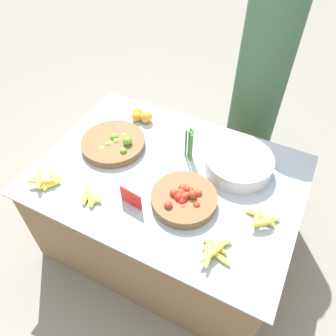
% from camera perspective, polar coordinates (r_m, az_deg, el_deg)
% --- Properties ---
extents(ground_plane, '(12.00, 12.00, 0.00)m').
position_cam_1_polar(ground_plane, '(2.41, -0.00, -11.91)').
color(ground_plane, gray).
extents(market_table, '(1.49, 1.07, 0.68)m').
position_cam_1_polar(market_table, '(2.13, -0.00, -7.17)').
color(market_table, olive).
rests_on(market_table, ground_plane).
extents(lime_bowl, '(0.39, 0.39, 0.10)m').
position_cam_1_polar(lime_bowl, '(2.04, -9.45, 4.31)').
color(lime_bowl, brown).
rests_on(lime_bowl, market_table).
extents(tomato_basket, '(0.35, 0.35, 0.09)m').
position_cam_1_polar(tomato_basket, '(1.71, 2.80, -5.33)').
color(tomato_basket, brown).
rests_on(tomato_basket, market_table).
extents(orange_pile, '(0.15, 0.10, 0.08)m').
position_cam_1_polar(orange_pile, '(2.20, -4.47, 9.01)').
color(orange_pile, orange).
rests_on(orange_pile, market_table).
extents(metal_bowl, '(0.39, 0.39, 0.09)m').
position_cam_1_polar(metal_bowl, '(1.90, 12.17, 0.85)').
color(metal_bowl, silver).
rests_on(metal_bowl, market_table).
extents(price_sign, '(0.13, 0.02, 0.11)m').
position_cam_1_polar(price_sign, '(1.70, -6.47, -5.23)').
color(price_sign, red).
rests_on(price_sign, market_table).
extents(veg_bundle, '(0.06, 0.06, 0.20)m').
position_cam_1_polar(veg_bundle, '(1.90, 3.85, 4.18)').
color(veg_bundle, '#4C8E42').
rests_on(veg_bundle, market_table).
extents(banana_bunch_front_left, '(0.19, 0.15, 0.06)m').
position_cam_1_polar(banana_bunch_front_left, '(1.71, 16.12, -8.44)').
color(banana_bunch_front_left, '#EFDB4C').
rests_on(banana_bunch_front_left, market_table).
extents(banana_bunch_middle_left, '(0.17, 0.14, 0.04)m').
position_cam_1_polar(banana_bunch_middle_left, '(1.79, -13.50, -4.86)').
color(banana_bunch_middle_left, '#EFDB4C').
rests_on(banana_bunch_middle_left, market_table).
extents(banana_bunch_front_right, '(0.17, 0.21, 0.05)m').
position_cam_1_polar(banana_bunch_front_right, '(1.57, 7.90, -13.97)').
color(banana_bunch_front_right, '#EFDB4C').
rests_on(banana_bunch_front_right, market_table).
extents(banana_bunch_front_center, '(0.18, 0.17, 0.06)m').
position_cam_1_polar(banana_bunch_front_center, '(1.92, -20.60, -2.17)').
color(banana_bunch_front_center, '#EFDB4C').
rests_on(banana_bunch_front_center, market_table).
extents(vendor_person, '(0.36, 0.36, 1.70)m').
position_cam_1_polar(vendor_person, '(2.46, 15.65, 13.66)').
color(vendor_person, '#385B42').
rests_on(vendor_person, ground_plane).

